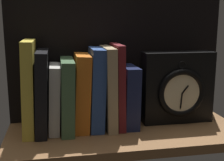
# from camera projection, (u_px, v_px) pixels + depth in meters

# --- Properties ---
(ground_plane) EXTENTS (0.66, 0.27, 0.03)m
(ground_plane) POSITION_uv_depth(u_px,v_px,m) (126.00, 135.00, 0.85)
(ground_plane) COLOR brown
(back_panel) EXTENTS (0.66, 0.01, 0.38)m
(back_panel) POSITION_uv_depth(u_px,v_px,m) (117.00, 58.00, 0.93)
(back_panel) COLOR black
(back_panel) RESTS_ON ground_plane
(book_yellow_seinlanguage) EXTENTS (0.04, 0.15, 0.26)m
(book_yellow_seinlanguage) POSITION_uv_depth(u_px,v_px,m) (29.00, 87.00, 0.81)
(book_yellow_seinlanguage) COLOR gold
(book_yellow_seinlanguage) RESTS_ON ground_plane
(book_black_skeptic) EXTENTS (0.04, 0.16, 0.23)m
(book_black_skeptic) POSITION_uv_depth(u_px,v_px,m) (42.00, 92.00, 0.82)
(book_black_skeptic) COLOR black
(book_black_skeptic) RESTS_ON ground_plane
(book_white_catcher) EXTENTS (0.04, 0.12, 0.19)m
(book_white_catcher) POSITION_uv_depth(u_px,v_px,m) (55.00, 98.00, 0.83)
(book_white_catcher) COLOR silver
(book_white_catcher) RESTS_ON ground_plane
(book_green_romantic) EXTENTS (0.04, 0.16, 0.20)m
(book_green_romantic) POSITION_uv_depth(u_px,v_px,m) (67.00, 95.00, 0.83)
(book_green_romantic) COLOR #476B44
(book_green_romantic) RESTS_ON ground_plane
(book_orange_pandolfini) EXTENTS (0.05, 0.12, 0.22)m
(book_orange_pandolfini) POSITION_uv_depth(u_px,v_px,m) (82.00, 92.00, 0.84)
(book_orange_pandolfini) COLOR orange
(book_orange_pandolfini) RESTS_ON ground_plane
(book_blue_modern) EXTENTS (0.05, 0.12, 0.23)m
(book_blue_modern) POSITION_uv_depth(u_px,v_px,m) (96.00, 89.00, 0.85)
(book_blue_modern) COLOR #2D4C8E
(book_blue_modern) RESTS_ON ground_plane
(book_tan_shortstories) EXTENTS (0.03, 0.14, 0.23)m
(book_tan_shortstories) POSITION_uv_depth(u_px,v_px,m) (108.00, 88.00, 0.85)
(book_tan_shortstories) COLOR tan
(book_tan_shortstories) RESTS_ON ground_plane
(book_maroon_dawkins) EXTENTS (0.02, 0.13, 0.24)m
(book_maroon_dawkins) POSITION_uv_depth(u_px,v_px,m) (118.00, 86.00, 0.86)
(book_maroon_dawkins) COLOR maroon
(book_maroon_dawkins) RESTS_ON ground_plane
(book_navy_bierce) EXTENTS (0.04, 0.12, 0.18)m
(book_navy_bierce) POSITION_uv_depth(u_px,v_px,m) (129.00, 96.00, 0.87)
(book_navy_bierce) COLOR #192147
(book_navy_bierce) RESTS_ON ground_plane
(framed_clock) EXTENTS (0.21, 0.08, 0.21)m
(framed_clock) POSITION_uv_depth(u_px,v_px,m) (178.00, 88.00, 0.90)
(framed_clock) COLOR black
(framed_clock) RESTS_ON ground_plane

